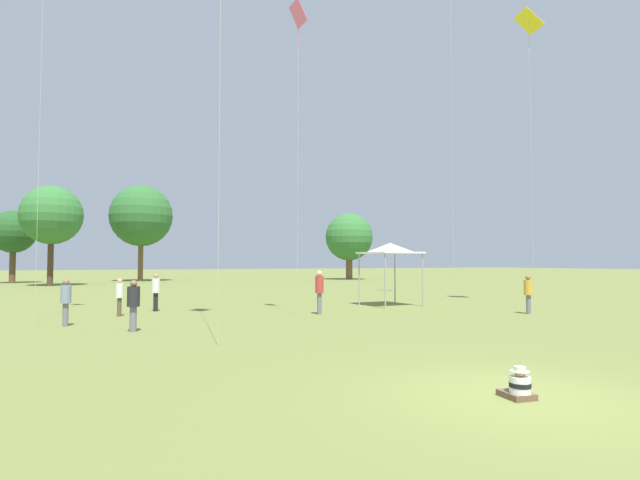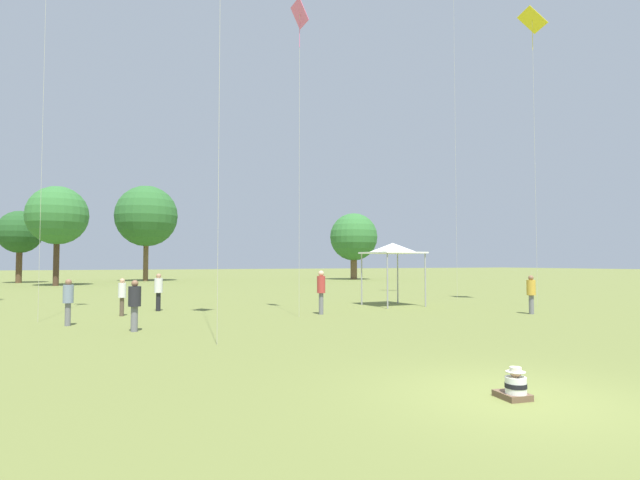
# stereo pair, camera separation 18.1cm
# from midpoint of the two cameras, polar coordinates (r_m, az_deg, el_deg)

# --- Properties ---
(ground_plane) EXTENTS (300.00, 300.00, 0.00)m
(ground_plane) POSITION_cam_midpoint_polar(r_m,az_deg,el_deg) (9.07, 21.49, -16.41)
(ground_plane) COLOR olive
(seated_toddler) EXTENTS (0.48, 0.57, 0.53)m
(seated_toddler) POSITION_cam_midpoint_polar(r_m,az_deg,el_deg) (8.92, 21.22, -15.28)
(seated_toddler) COLOR brown
(seated_toddler) RESTS_ON ground
(person_standing_1) EXTENTS (0.51, 0.51, 1.64)m
(person_standing_1) POSITION_cam_midpoint_polar(r_m,az_deg,el_deg) (23.08, 22.50, -5.40)
(person_standing_1) COLOR slate
(person_standing_1) RESTS_ON ground
(person_standing_3) EXTENTS (0.46, 0.46, 1.63)m
(person_standing_3) POSITION_cam_midpoint_polar(r_m,az_deg,el_deg) (16.95, -20.83, -6.58)
(person_standing_3) COLOR slate
(person_standing_3) RESTS_ON ground
(person_standing_4) EXTENTS (0.43, 0.43, 1.84)m
(person_standing_4) POSITION_cam_midpoint_polar(r_m,az_deg,el_deg) (21.12, -0.32, -5.51)
(person_standing_4) COLOR slate
(person_standing_4) RESTS_ON ground
(person_standing_5) EXTENTS (0.37, 0.37, 1.61)m
(person_standing_5) POSITION_cam_midpoint_polar(r_m,az_deg,el_deg) (19.36, -27.29, -5.94)
(person_standing_5) COLOR slate
(person_standing_5) RESTS_ON ground
(person_standing_6) EXTENTS (0.46, 0.46, 1.68)m
(person_standing_6) POSITION_cam_midpoint_polar(r_m,az_deg,el_deg) (23.69, -18.46, -5.32)
(person_standing_6) COLOR black
(person_standing_6) RESTS_ON ground
(person_standing_7) EXTENTS (0.42, 0.42, 1.54)m
(person_standing_7) POSITION_cam_midpoint_polar(r_m,az_deg,el_deg) (21.98, -22.16, -5.70)
(person_standing_7) COLOR brown
(person_standing_7) RESTS_ON ground
(canopy_tent) EXTENTS (2.65, 2.65, 3.17)m
(canopy_tent) POSITION_cam_midpoint_polar(r_m,az_deg,el_deg) (25.50, 7.82, -1.01)
(canopy_tent) COLOR white
(canopy_tent) RESTS_ON ground
(kite_2) EXTENTS (0.45, 0.95, 12.87)m
(kite_2) POSITION_cam_midpoint_polar(r_m,az_deg,el_deg) (22.35, -2.77, 23.34)
(kite_2) COLOR pink
(kite_2) RESTS_ON ground
(kite_3) EXTENTS (1.34, 1.52, 15.03)m
(kite_3) POSITION_cam_midpoint_polar(r_m,az_deg,el_deg) (29.84, 22.60, 21.42)
(kite_3) COLOR yellow
(kite_3) RESTS_ON ground
(distant_tree_0) EXTENTS (4.48, 4.48, 7.65)m
(distant_tree_0) POSITION_cam_midpoint_polar(r_m,az_deg,el_deg) (61.63, -31.71, 0.77)
(distant_tree_0) COLOR brown
(distant_tree_0) RESTS_ON ground
(distant_tree_1) EXTENTS (5.46, 5.46, 9.31)m
(distant_tree_1) POSITION_cam_midpoint_polar(r_m,az_deg,el_deg) (52.59, -28.43, 2.50)
(distant_tree_1) COLOR #473323
(distant_tree_1) RESTS_ON ground
(distant_tree_2) EXTENTS (7.07, 7.07, 11.11)m
(distant_tree_2) POSITION_cam_midpoint_polar(r_m,az_deg,el_deg) (61.52, -19.83, 2.59)
(distant_tree_2) COLOR brown
(distant_tree_2) RESTS_ON ground
(distant_tree_3) EXTENTS (6.01, 6.01, 8.43)m
(distant_tree_3) POSITION_cam_midpoint_polar(r_m,az_deg,el_deg) (63.56, 3.26, 0.33)
(distant_tree_3) COLOR brown
(distant_tree_3) RESTS_ON ground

